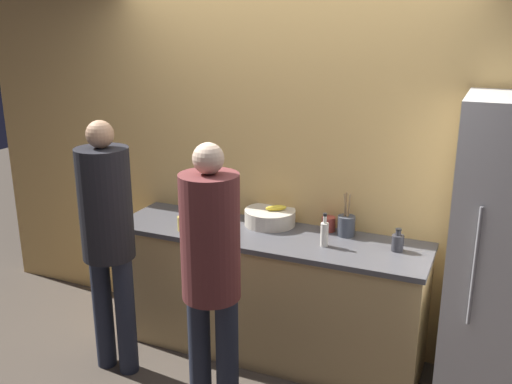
% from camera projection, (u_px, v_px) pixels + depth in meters
% --- Properties ---
extents(ground_plane, '(14.00, 14.00, 0.00)m').
position_uv_depth(ground_plane, '(247.00, 375.00, 3.81)').
color(ground_plane, '#4C4238').
extents(wall_back, '(5.20, 0.06, 2.60)m').
position_uv_depth(wall_back, '(285.00, 164.00, 4.01)').
color(wall_back, '#E0B266').
rests_on(wall_back, ground_plane).
extents(counter, '(2.16, 0.64, 0.89)m').
position_uv_depth(counter, '(268.00, 292.00, 3.99)').
color(counter, tan).
rests_on(counter, ground_plane).
extents(person_left, '(0.33, 0.33, 1.70)m').
position_uv_depth(person_left, '(108.00, 229.00, 3.61)').
color(person_left, '#232838').
rests_on(person_left, ground_plane).
extents(person_center, '(0.33, 0.33, 1.68)m').
position_uv_depth(person_center, '(211.00, 267.00, 3.11)').
color(person_center, '#232838').
rests_on(person_center, ground_plane).
extents(fruit_bowl, '(0.36, 0.36, 0.15)m').
position_uv_depth(fruit_bowl, '(270.00, 217.00, 4.01)').
color(fruit_bowl, beige).
rests_on(fruit_bowl, counter).
extents(utensil_crock, '(0.12, 0.12, 0.29)m').
position_uv_depth(utensil_crock, '(346.00, 225.00, 3.80)').
color(utensil_crock, '#3D424C').
rests_on(utensil_crock, counter).
extents(bottle_clear, '(0.05, 0.05, 0.22)m').
position_uv_depth(bottle_clear, '(324.00, 233.00, 3.62)').
color(bottle_clear, silver).
rests_on(bottle_clear, counter).
extents(bottle_dark, '(0.08, 0.08, 0.15)m').
position_uv_depth(bottle_dark, '(398.00, 242.00, 3.55)').
color(bottle_dark, '#333338').
rests_on(bottle_dark, counter).
extents(cup_red, '(0.09, 0.09, 0.10)m').
position_uv_depth(cup_red, '(328.00, 224.00, 3.89)').
color(cup_red, '#A33D33').
rests_on(cup_red, counter).
extents(cup_yellow, '(0.08, 0.08, 0.10)m').
position_uv_depth(cup_yellow, '(183.00, 224.00, 3.90)').
color(cup_yellow, gold).
rests_on(cup_yellow, counter).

